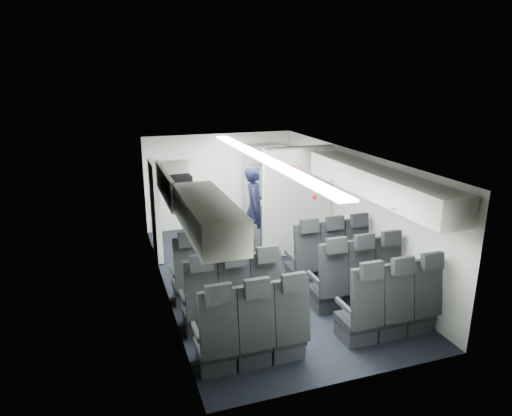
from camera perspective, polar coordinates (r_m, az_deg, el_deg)
cabin_shell at (r=7.73m, az=0.95°, el=-0.98°), size 3.41×6.01×2.16m
seat_row_front at (r=7.52m, az=2.30°, el=-7.39°), size 3.33×0.56×1.24m
seat_row_mid at (r=6.77m, az=5.05°, el=-10.30°), size 3.33×0.56×1.24m
seat_row_rear at (r=6.06m, az=8.55°, el=-13.88°), size 3.33×0.56×1.24m
overhead_bin_left_rear at (r=5.31m, az=-6.04°, el=-1.03°), size 0.53×1.80×0.40m
overhead_bin_left_front_open at (r=6.99m, az=-9.55°, el=2.10°), size 0.64×1.70×0.72m
overhead_bin_right_rear at (r=6.48m, az=18.85°, el=1.41°), size 0.53×1.80×0.40m
overhead_bin_right_front at (r=7.90m, az=11.24°, el=4.59°), size 0.53×1.70×0.40m
bulkhead_partition at (r=8.81m, az=5.22°, el=0.82°), size 1.40×0.15×2.13m
galley_unit at (r=10.56m, az=0.86°, el=2.83°), size 0.85×0.52×1.90m
boarding_door at (r=8.90m, az=-12.47°, el=-0.16°), size 0.12×1.27×1.86m
flight_attendant at (r=9.11m, az=-0.17°, el=-0.03°), size 0.60×0.73×1.71m
carry_on_bag at (r=7.19m, az=-9.55°, el=3.16°), size 0.38×0.28×0.22m
papers at (r=9.09m, az=1.07°, el=0.82°), size 0.18×0.05×0.12m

